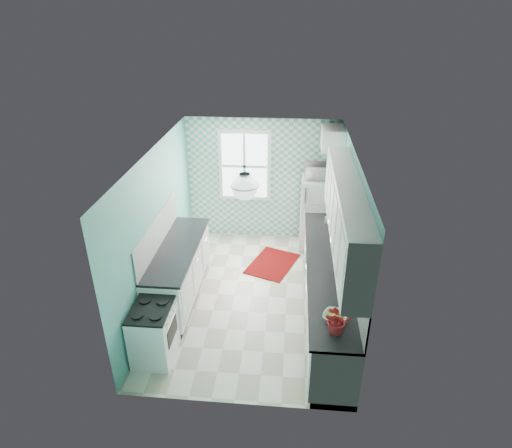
# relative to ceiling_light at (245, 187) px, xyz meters

# --- Properties ---
(floor) EXTENTS (3.00, 4.40, 0.02)m
(floor) POSITION_rel_ceiling_light_xyz_m (0.00, 0.80, -2.33)
(floor) COLOR silver
(floor) RESTS_ON ground
(ceiling) EXTENTS (3.00, 4.40, 0.02)m
(ceiling) POSITION_rel_ceiling_light_xyz_m (0.00, 0.80, 0.19)
(ceiling) COLOR white
(ceiling) RESTS_ON wall_back
(wall_back) EXTENTS (3.00, 0.02, 2.50)m
(wall_back) POSITION_rel_ceiling_light_xyz_m (0.00, 3.01, -1.07)
(wall_back) COLOR #54A797
(wall_back) RESTS_ON floor
(wall_front) EXTENTS (3.00, 0.02, 2.50)m
(wall_front) POSITION_rel_ceiling_light_xyz_m (0.00, -1.41, -1.07)
(wall_front) COLOR #54A797
(wall_front) RESTS_ON floor
(wall_left) EXTENTS (0.02, 4.40, 2.50)m
(wall_left) POSITION_rel_ceiling_light_xyz_m (-1.51, 0.80, -1.07)
(wall_left) COLOR #54A797
(wall_left) RESTS_ON floor
(wall_right) EXTENTS (0.02, 4.40, 2.50)m
(wall_right) POSITION_rel_ceiling_light_xyz_m (1.51, 0.80, -1.07)
(wall_right) COLOR #54A797
(wall_right) RESTS_ON floor
(accent_wall) EXTENTS (3.00, 0.01, 2.50)m
(accent_wall) POSITION_rel_ceiling_light_xyz_m (0.00, 2.99, -1.07)
(accent_wall) COLOR #61AE99
(accent_wall) RESTS_ON wall_back
(window) EXTENTS (1.04, 0.05, 1.44)m
(window) POSITION_rel_ceiling_light_xyz_m (-0.35, 2.96, -0.77)
(window) COLOR white
(window) RESTS_ON wall_back
(backsplash_right) EXTENTS (0.02, 3.60, 0.51)m
(backsplash_right) POSITION_rel_ceiling_light_xyz_m (1.49, 0.40, -1.13)
(backsplash_right) COLOR white
(backsplash_right) RESTS_ON wall_right
(backsplash_left) EXTENTS (0.02, 2.15, 0.51)m
(backsplash_left) POSITION_rel_ceiling_light_xyz_m (-1.49, 0.73, -1.13)
(backsplash_left) COLOR white
(backsplash_left) RESTS_ON wall_left
(upper_cabinets_right) EXTENTS (0.33, 3.20, 0.90)m
(upper_cabinets_right) POSITION_rel_ceiling_light_xyz_m (1.33, 0.20, -0.42)
(upper_cabinets_right) COLOR white
(upper_cabinets_right) RESTS_ON wall_right
(upper_cabinet_fridge) EXTENTS (0.40, 0.74, 0.40)m
(upper_cabinet_fridge) POSITION_rel_ceiling_light_xyz_m (1.30, 2.63, -0.07)
(upper_cabinet_fridge) COLOR white
(upper_cabinet_fridge) RESTS_ON wall_right
(ceiling_light) EXTENTS (0.34, 0.34, 0.35)m
(ceiling_light) POSITION_rel_ceiling_light_xyz_m (0.00, 0.00, 0.00)
(ceiling_light) COLOR silver
(ceiling_light) RESTS_ON ceiling
(base_cabinets_right) EXTENTS (0.60, 3.60, 0.90)m
(base_cabinets_right) POSITION_rel_ceiling_light_xyz_m (1.20, 0.40, -1.87)
(base_cabinets_right) COLOR white
(base_cabinets_right) RESTS_ON floor
(countertop_right) EXTENTS (0.63, 3.60, 0.04)m
(countertop_right) POSITION_rel_ceiling_light_xyz_m (1.19, 0.40, -1.40)
(countertop_right) COLOR black
(countertop_right) RESTS_ON base_cabinets_right
(base_cabinets_left) EXTENTS (0.60, 2.15, 0.90)m
(base_cabinets_left) POSITION_rel_ceiling_light_xyz_m (-1.20, 0.73, -1.87)
(base_cabinets_left) COLOR white
(base_cabinets_left) RESTS_ON floor
(countertop_left) EXTENTS (0.63, 2.15, 0.04)m
(countertop_left) POSITION_rel_ceiling_light_xyz_m (-1.19, 0.73, -1.40)
(countertop_left) COLOR black
(countertop_left) RESTS_ON base_cabinets_left
(fridge) EXTENTS (0.64, 0.64, 1.47)m
(fridge) POSITION_rel_ceiling_light_xyz_m (1.11, 2.61, -1.59)
(fridge) COLOR white
(fridge) RESTS_ON floor
(stove) EXTENTS (0.53, 0.66, 0.80)m
(stove) POSITION_rel_ceiling_light_xyz_m (-1.20, -0.69, -1.90)
(stove) COLOR silver
(stove) RESTS_ON floor
(sink) EXTENTS (0.52, 0.43, 0.53)m
(sink) POSITION_rel_ceiling_light_xyz_m (1.20, 1.54, -1.39)
(sink) COLOR silver
(sink) RESTS_ON countertop_right
(rug) EXTENTS (1.06, 1.25, 0.02)m
(rug) POSITION_rel_ceiling_light_xyz_m (0.29, 1.84, -2.32)
(rug) COLOR #6D1604
(rug) RESTS_ON floor
(dish_towel) EXTENTS (0.05, 0.24, 0.36)m
(dish_towel) POSITION_rel_ceiling_light_xyz_m (0.89, 1.14, -1.84)
(dish_towel) COLOR #6AC0BD
(dish_towel) RESTS_ON base_cabinets_right
(fruit_bowl) EXTENTS (0.38, 0.38, 0.07)m
(fruit_bowl) POSITION_rel_ceiling_light_xyz_m (1.20, -0.82, -1.35)
(fruit_bowl) COLOR silver
(fruit_bowl) RESTS_ON countertop_right
(potted_plant) EXTENTS (0.37, 0.33, 0.36)m
(potted_plant) POSITION_rel_ceiling_light_xyz_m (1.20, -1.06, -1.20)
(potted_plant) COLOR #B51514
(potted_plant) RESTS_ON countertop_right
(soap_bottle) EXTENTS (0.09, 0.09, 0.16)m
(soap_bottle) POSITION_rel_ceiling_light_xyz_m (1.25, 1.82, -1.30)
(soap_bottle) COLOR silver
(soap_bottle) RESTS_ON countertop_right
(microwave) EXTENTS (0.54, 0.38, 0.29)m
(microwave) POSITION_rel_ceiling_light_xyz_m (1.11, 2.61, -0.71)
(microwave) COLOR white
(microwave) RESTS_ON fridge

